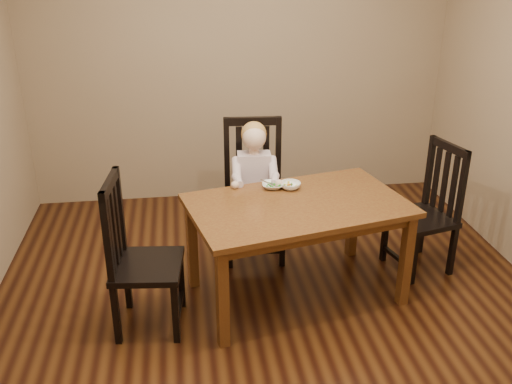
{
  "coord_description": "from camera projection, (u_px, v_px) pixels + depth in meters",
  "views": [
    {
      "loc": [
        -0.59,
        -3.38,
        2.37
      ],
      "look_at": [
        -0.08,
        0.25,
        0.77
      ],
      "focal_mm": 40.0,
      "sensor_mm": 36.0,
      "label": 1
    }
  ],
  "objects": [
    {
      "name": "room",
      "position": [
        274.0,
        122.0,
        3.55
      ],
      "size": [
        4.01,
        4.01,
        2.71
      ],
      "color": "#46260E",
      "rests_on": "ground"
    },
    {
      "name": "dining_table",
      "position": [
        297.0,
        214.0,
        3.94
      ],
      "size": [
        1.63,
        1.18,
        0.74
      ],
      "rotation": [
        0.0,
        0.0,
        0.22
      ],
      "color": "#502412",
      "rests_on": "room"
    },
    {
      "name": "chair_child",
      "position": [
        254.0,
        192.0,
        4.58
      ],
      "size": [
        0.51,
        0.49,
        1.12
      ],
      "rotation": [
        0.0,
        0.0,
        3.07
      ],
      "color": "black",
      "rests_on": "room"
    },
    {
      "name": "chair_left",
      "position": [
        139.0,
        258.0,
        3.67
      ],
      "size": [
        0.48,
        0.5,
        1.06
      ],
      "rotation": [
        0.0,
        0.0,
        -1.68
      ],
      "color": "black",
      "rests_on": "room"
    },
    {
      "name": "chair_right",
      "position": [
        427.0,
        211.0,
        4.37
      ],
      "size": [
        0.51,
        0.53,
        1.01
      ],
      "rotation": [
        0.0,
        0.0,
        1.82
      ],
      "color": "black",
      "rests_on": "room"
    },
    {
      "name": "toddler",
      "position": [
        254.0,
        177.0,
        4.46
      ],
      "size": [
        0.37,
        0.45,
        0.59
      ],
      "primitive_type": null,
      "rotation": [
        0.0,
        0.0,
        3.07
      ],
      "color": "silver",
      "rests_on": "chair_child"
    },
    {
      "name": "bowl_peas",
      "position": [
        273.0,
        186.0,
        4.14
      ],
      "size": [
        0.18,
        0.18,
        0.04
      ],
      "primitive_type": "imported",
      "rotation": [
        0.0,
        0.0,
        -0.17
      ],
      "color": "white",
      "rests_on": "dining_table"
    },
    {
      "name": "bowl_veg",
      "position": [
        290.0,
        186.0,
        4.13
      ],
      "size": [
        0.17,
        0.17,
        0.05
      ],
      "primitive_type": "imported",
      "rotation": [
        0.0,
        0.0,
        0.11
      ],
      "color": "white",
      "rests_on": "dining_table"
    },
    {
      "name": "fork",
      "position": [
        269.0,
        184.0,
        4.1
      ],
      "size": [
        0.1,
        0.06,
        0.04
      ],
      "rotation": [
        0.0,
        0.0,
        1.1
      ],
      "color": "silver",
      "rests_on": "bowl_peas"
    }
  ]
}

